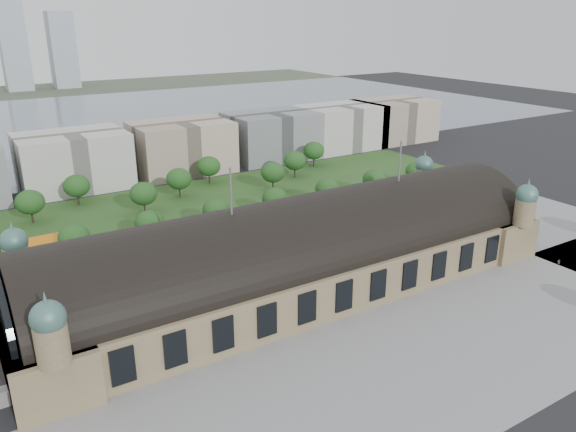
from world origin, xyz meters
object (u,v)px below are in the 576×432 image
traffic_car_3 (133,255)px  traffic_car_2 (43,294)px  parked_car_5 (84,297)px  bus_mid (253,243)px  parked_car_1 (100,300)px  pedestrian_2 (559,262)px  parked_car_2 (68,308)px  parked_car_6 (146,288)px  parked_car_3 (64,302)px  bus_east (338,229)px  bus_west (243,252)px  traffic_car_5 (352,207)px  parked_car_4 (157,283)px  petrol_station (48,242)px  traffic_car_6 (426,197)px

traffic_car_3 → traffic_car_2: bearing=107.4°
parked_car_5 → bus_mid: 55.94m
traffic_car_3 → parked_car_1: 29.82m
pedestrian_2 → parked_car_2: bearing=25.7°
parked_car_6 → parked_car_3: bearing=-139.9°
parked_car_3 → bus_east: 91.52m
parked_car_2 → traffic_car_3: bearing=114.0°
bus_west → bus_mid: bearing=-58.8°
traffic_car_5 → bus_mid: 53.44m
parked_car_5 → bus_mid: (55.50, 7.00, 0.77)m
traffic_car_3 → bus_east: bearing=-112.4°
traffic_car_2 → parked_car_5: traffic_car_2 is taller
traffic_car_5 → parked_car_1: 107.07m
parked_car_2 → parked_car_5: (5.09, 4.00, -0.04)m
parked_car_4 → petrol_station: bearing=178.5°
petrol_station → bus_west: bearing=-37.2°
petrol_station → bus_mid: petrol_station is taller
parked_car_2 → parked_car_5: 6.48m
bus_east → pedestrian_2: bearing=-140.1°
traffic_car_6 → bus_west: bus_west is taller
pedestrian_2 → petrol_station: bearing=10.3°
traffic_car_6 → traffic_car_5: bearing=-99.7°
traffic_car_3 → parked_car_2: size_ratio=0.88×
traffic_car_2 → parked_car_1: size_ratio=1.17×
parked_car_6 → bus_mid: (39.77, 11.00, 0.70)m
traffic_car_2 → parked_car_3: (3.74, -7.79, 0.00)m
parked_car_4 → traffic_car_5: bearing=77.1°
parked_car_4 → parked_car_5: (-19.31, 2.48, -0.02)m
parked_car_3 → pedestrian_2: 143.64m
traffic_car_6 → parked_car_1: 138.67m
parked_car_1 → parked_car_2: parked_car_2 is taller
petrol_station → traffic_car_6: 144.63m
parked_car_6 → pedestrian_2: (111.94, -50.39, 0.21)m
parked_car_6 → traffic_car_2: bearing=-154.6°
petrol_station → parked_car_3: size_ratio=3.12×
parked_car_4 → bus_mid: 37.42m
traffic_car_2 → parked_car_2: size_ratio=1.09×
traffic_car_5 → bus_east: size_ratio=0.40×
traffic_car_5 → traffic_car_3: bearing=87.3°
parked_car_2 → bus_west: (53.96, 6.00, 0.96)m
parked_car_5 → bus_west: bus_west is taller
petrol_station → parked_car_3: (-3.68, -40.28, -2.19)m
petrol_station → bus_east: petrol_station is taller
bus_west → pedestrian_2: 96.90m
parked_car_5 → parked_car_6: size_ratio=0.94×
parked_car_6 → bus_mid: bus_mid is taller
parked_car_5 → parked_car_6: (15.72, -4.00, 0.07)m
petrol_station → pedestrian_2: size_ratio=7.19×
parked_car_3 → bus_east: (91.49, 2.00, 0.93)m
parked_car_1 → parked_car_5: parked_car_5 is taller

